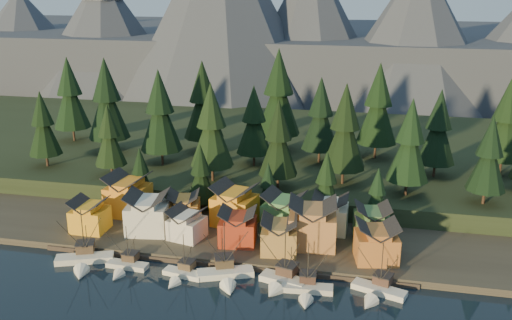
% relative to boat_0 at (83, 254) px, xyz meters
% --- Properties ---
extents(ground, '(500.00, 500.00, 0.00)m').
position_rel_boat_0_xyz_m(ground, '(28.79, -10.18, -2.31)').
color(ground, black).
rests_on(ground, ground).
extents(shore_strip, '(400.00, 50.00, 1.50)m').
position_rel_boat_0_xyz_m(shore_strip, '(28.79, 29.82, -1.56)').
color(shore_strip, '#342F26').
rests_on(shore_strip, ground).
extents(hillside, '(420.00, 100.00, 6.00)m').
position_rel_boat_0_xyz_m(hillside, '(28.79, 79.82, 0.69)').
color(hillside, black).
rests_on(hillside, ground).
extents(dock, '(80.00, 4.00, 1.00)m').
position_rel_boat_0_xyz_m(dock, '(28.79, 6.32, -1.81)').
color(dock, '#433730').
rests_on(dock, ground).
extents(mountain_ridge, '(560.00, 190.00, 90.00)m').
position_rel_boat_0_xyz_m(mountain_ridge, '(24.59, 203.41, 23.75)').
color(mountain_ridge, '#464C5A').
rests_on(mountain_ridge, ground).
extents(boat_0, '(12.75, 13.17, 12.85)m').
position_rel_boat_0_xyz_m(boat_0, '(0.00, 0.00, 0.00)').
color(boat_0, silver).
rests_on(boat_0, ground).
extents(boat_1, '(9.11, 9.84, 10.18)m').
position_rel_boat_0_xyz_m(boat_1, '(9.50, -0.31, -0.40)').
color(boat_1, beige).
rests_on(boat_1, ground).
extents(boat_2, '(8.99, 9.52, 10.02)m').
position_rel_boat_0_xyz_m(boat_2, '(21.99, -1.13, -0.41)').
color(boat_2, silver).
rests_on(boat_2, ground).
extents(boat_3, '(12.13, 12.59, 12.78)m').
position_rel_boat_0_xyz_m(boat_3, '(30.97, 0.30, 0.05)').
color(boat_3, white).
rests_on(boat_3, ground).
extents(boat_4, '(10.10, 10.80, 12.75)m').
position_rel_boat_0_xyz_m(boat_4, '(42.20, 0.31, 0.29)').
color(boat_4, silver).
rests_on(boat_4, ground).
extents(boat_5, '(10.35, 11.16, 11.05)m').
position_rel_boat_0_xyz_m(boat_5, '(47.53, -1.86, -0.28)').
color(boat_5, beige).
rests_on(boat_5, ground).
extents(boat_6, '(11.09, 11.48, 11.37)m').
position_rel_boat_0_xyz_m(boat_6, '(60.64, 0.45, -0.24)').
color(boat_6, silver).
rests_on(boat_6, ground).
extents(house_front_0, '(7.78, 7.35, 7.75)m').
position_rel_boat_0_xyz_m(house_front_0, '(-5.06, 13.10, 3.27)').
color(house_front_0, gold).
rests_on(house_front_0, shore_strip).
extents(house_front_1, '(10.43, 10.11, 9.61)m').
position_rel_boat_0_xyz_m(house_front_1, '(8.44, 15.22, 4.24)').
color(house_front_1, beige).
rests_on(house_front_1, shore_strip).
extents(house_front_2, '(8.60, 8.64, 7.00)m').
position_rel_boat_0_xyz_m(house_front_2, '(18.25, 13.89, 2.87)').
color(house_front_2, beige).
rests_on(house_front_2, shore_strip).
extents(house_front_3, '(8.60, 8.27, 8.02)m').
position_rel_boat_0_xyz_m(house_front_3, '(30.11, 13.71, 3.41)').
color(house_front_3, maroon).
rests_on(house_front_3, shore_strip).
extents(house_front_4, '(8.42, 8.95, 7.74)m').
position_rel_boat_0_xyz_m(house_front_4, '(39.77, 11.83, 3.26)').
color(house_front_4, '#A5793A').
rests_on(house_front_4, shore_strip).
extents(house_front_5, '(11.00, 10.18, 10.60)m').
position_rel_boat_0_xyz_m(house_front_5, '(46.29, 16.06, 4.76)').
color(house_front_5, '#AD723D').
rests_on(house_front_5, shore_strip).
extents(house_front_6, '(9.85, 9.49, 8.47)m').
position_rel_boat_0_xyz_m(house_front_6, '(60.11, 12.05, 3.65)').
color(house_front_6, '#B56A2E').
rests_on(house_front_6, shore_strip).
extents(house_back_0, '(10.36, 10.02, 10.37)m').
position_rel_boat_0_xyz_m(house_back_0, '(-0.31, 23.93, 4.64)').
color(house_back_0, orange).
rests_on(house_back_0, shore_strip).
extents(house_back_1, '(8.52, 8.58, 8.04)m').
position_rel_boat_0_xyz_m(house_back_1, '(15.23, 20.81, 3.41)').
color(house_back_1, '#BA7A2F').
rests_on(house_back_1, shore_strip).
extents(house_back_2, '(11.16, 10.56, 10.08)m').
position_rel_boat_0_xyz_m(house_back_2, '(26.98, 23.45, 4.49)').
color(house_back_2, orange).
rests_on(house_back_2, shore_strip).
extents(house_back_3, '(10.43, 9.65, 9.20)m').
position_rel_boat_0_xyz_m(house_back_3, '(38.86, 22.89, 4.03)').
color(house_back_3, '#488448').
rests_on(house_back_3, shore_strip).
extents(house_back_4, '(8.05, 7.73, 8.74)m').
position_rel_boat_0_xyz_m(house_back_4, '(49.37, 24.43, 3.78)').
color(house_back_4, silver).
rests_on(house_back_4, shore_strip).
extents(house_back_5, '(8.70, 8.78, 8.52)m').
position_rel_boat_0_xyz_m(house_back_5, '(58.99, 21.34, 3.67)').
color(house_back_5, '#486E3B').
rests_on(house_back_5, shore_strip).
extents(tree_hill_0, '(9.42, 9.42, 21.94)m').
position_rel_boat_0_xyz_m(tree_hill_0, '(-33.21, 41.82, 15.69)').
color(tree_hill_0, '#332319').
rests_on(tree_hill_0, hillside).
extents(tree_hill_1, '(12.63, 12.63, 29.43)m').
position_rel_boat_0_xyz_m(tree_hill_1, '(-21.21, 57.82, 19.78)').
color(tree_hill_1, '#332319').
rests_on(tree_hill_1, hillside).
extents(tree_hill_2, '(8.62, 8.62, 20.07)m').
position_rel_boat_0_xyz_m(tree_hill_2, '(-11.21, 37.82, 14.66)').
color(tree_hill_2, '#332319').
rests_on(tree_hill_2, hillside).
extents(tree_hill_3, '(11.94, 11.94, 27.82)m').
position_rel_boat_0_xyz_m(tree_hill_3, '(-1.21, 49.82, 18.90)').
color(tree_hill_3, '#332319').
rests_on(tree_hill_3, hillside).
extents(tree_hill_4, '(12.19, 12.19, 28.41)m').
position_rel_boat_0_xyz_m(tree_hill_4, '(6.79, 64.82, 19.23)').
color(tree_hill_4, '#332319').
rests_on(tree_hill_4, hillside).
extents(tree_hill_5, '(11.39, 11.39, 26.54)m').
position_rel_boat_0_xyz_m(tree_hill_5, '(16.79, 39.82, 18.20)').
color(tree_hill_5, '#332319').
rests_on(tree_hill_5, hillside).
extents(tree_hill_6, '(10.05, 10.05, 23.42)m').
position_rel_boat_0_xyz_m(tree_hill_6, '(24.79, 54.82, 16.50)').
color(tree_hill_6, '#332319').
rests_on(tree_hill_6, hillside).
extents(tree_hill_7, '(10.03, 10.03, 23.36)m').
position_rel_boat_0_xyz_m(tree_hill_7, '(34.79, 37.82, 16.46)').
color(tree_hill_7, '#332319').
rests_on(tree_hill_7, hillside).
extents(tree_hill_8, '(10.83, 10.83, 25.24)m').
position_rel_boat_0_xyz_m(tree_hill_8, '(42.79, 61.82, 17.49)').
color(tree_hill_8, '#332319').
rests_on(tree_hill_8, hillside).
extents(tree_hill_9, '(11.49, 11.49, 26.77)m').
position_rel_boat_0_xyz_m(tree_hill_9, '(50.79, 44.82, 18.33)').
color(tree_hill_9, '#332319').
rests_on(tree_hill_9, hillside).
extents(tree_hill_10, '(12.31, 12.31, 28.67)m').
position_rel_boat_0_xyz_m(tree_hill_10, '(58.79, 69.82, 19.37)').
color(tree_hill_10, '#332319').
rests_on(tree_hill_10, hillside).
extents(tree_hill_11, '(10.57, 10.57, 24.62)m').
position_rel_boat_0_xyz_m(tree_hill_11, '(66.79, 39.82, 17.15)').
color(tree_hill_11, '#332319').
rests_on(tree_hill_11, hillside).
extents(tree_hill_12, '(10.37, 10.37, 24.16)m').
position_rel_boat_0_xyz_m(tree_hill_12, '(74.79, 55.82, 16.90)').
color(tree_hill_12, '#332319').
rests_on(tree_hill_12, hillside).
extents(tree_hill_13, '(9.31, 9.31, 21.68)m').
position_rel_boat_0_xyz_m(tree_hill_13, '(84.79, 37.82, 15.54)').
color(tree_hill_13, '#332319').
rests_on(tree_hill_13, hillside).
extents(tree_hill_14, '(11.63, 11.63, 27.10)m').
position_rel_boat_0_xyz_m(tree_hill_14, '(92.79, 61.82, 18.51)').
color(tree_hill_14, '#332319').
rests_on(tree_hill_14, hillside).
extents(tree_hill_15, '(13.62, 13.62, 31.73)m').
position_rel_boat_0_xyz_m(tree_hill_15, '(28.79, 71.82, 21.05)').
color(tree_hill_15, '#332319').
rests_on(tree_hill_15, hillside).
extents(tree_hill_16, '(11.95, 11.95, 27.84)m').
position_rel_boat_0_xyz_m(tree_hill_16, '(-39.21, 67.82, 18.91)').
color(tree_hill_16, '#332319').
rests_on(tree_hill_16, hillside).
extents(tree_shore_0, '(6.71, 6.71, 15.62)m').
position_rel_boat_0_xyz_m(tree_shore_0, '(0.79, 29.82, 7.72)').
color(tree_shore_0, '#332319').
rests_on(tree_shore_0, shore_strip).
extents(tree_shore_1, '(7.53, 7.53, 17.55)m').
position_rel_boat_0_xyz_m(tree_shore_1, '(16.79, 29.82, 8.78)').
color(tree_shore_1, '#332319').
rests_on(tree_shore_1, shore_strip).
extents(tree_shore_2, '(5.99, 5.99, 13.96)m').
position_rel_boat_0_xyz_m(tree_shore_2, '(33.79, 29.82, 6.81)').
color(tree_shore_2, '#332319').
rests_on(tree_shore_2, shore_strip).
extents(tree_shore_3, '(7.63, 7.63, 17.78)m').
position_rel_boat_0_xyz_m(tree_shore_3, '(47.79, 29.82, 8.91)').
color(tree_shore_3, '#332319').
rests_on(tree_shore_3, shore_strip).
extents(tree_shore_4, '(6.24, 6.24, 14.53)m').
position_rel_boat_0_xyz_m(tree_shore_4, '(59.79, 29.82, 7.12)').
color(tree_shore_4, '#332319').
rests_on(tree_shore_4, shore_strip).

